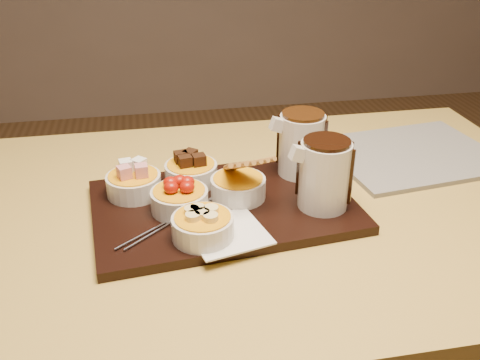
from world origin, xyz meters
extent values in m
cube|color=gold|center=(0.00, 0.00, 0.73)|extent=(1.20, 0.80, 0.04)
cylinder|color=gold|center=(-0.54, 0.34, 0.35)|extent=(0.06, 0.06, 0.71)
cylinder|color=gold|center=(0.54, 0.34, 0.35)|extent=(0.06, 0.06, 0.71)
cube|color=black|center=(-0.08, -0.02, 0.76)|extent=(0.49, 0.34, 0.02)
cube|color=white|center=(-0.09, -0.12, 0.77)|extent=(0.14, 0.14, 0.00)
cylinder|color=beige|center=(-0.24, 0.04, 0.79)|extent=(0.10, 0.10, 0.04)
cylinder|color=beige|center=(-0.13, 0.07, 0.79)|extent=(0.10, 0.10, 0.04)
cylinder|color=beige|center=(-0.16, -0.03, 0.79)|extent=(0.10, 0.10, 0.04)
cylinder|color=beige|center=(-0.05, 0.00, 0.79)|extent=(0.10, 0.10, 0.04)
cylinder|color=beige|center=(-0.13, -0.12, 0.79)|extent=(0.10, 0.10, 0.04)
cylinder|color=silver|center=(0.09, -0.06, 0.83)|extent=(0.10, 0.10, 0.12)
cylinder|color=silver|center=(0.09, 0.07, 0.83)|extent=(0.10, 0.10, 0.12)
cube|color=beige|center=(0.36, 0.13, 0.76)|extent=(0.38, 0.32, 0.01)
camera|label=1|loc=(-0.20, -0.84, 1.25)|focal=40.00mm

